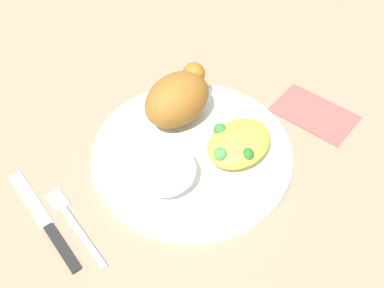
# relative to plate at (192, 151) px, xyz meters

# --- Properties ---
(ground_plane) EXTENTS (2.00, 2.00, 0.00)m
(ground_plane) POSITION_rel_plate_xyz_m (0.00, 0.00, -0.01)
(ground_plane) COLOR #9D755A
(plate) EXTENTS (0.30, 0.30, 0.01)m
(plate) POSITION_rel_plate_xyz_m (0.00, 0.00, 0.00)
(plate) COLOR white
(plate) RESTS_ON ground_plane
(roasted_chicken) EXTENTS (0.12, 0.08, 0.08)m
(roasted_chicken) POSITION_rel_plate_xyz_m (0.03, 0.06, 0.05)
(roasted_chicken) COLOR #92591F
(roasted_chicken) RESTS_ON plate
(rice_pile) EXTENTS (0.09, 0.09, 0.05)m
(rice_pile) POSITION_rel_plate_xyz_m (-0.07, -0.02, 0.03)
(rice_pile) COLOR silver
(rice_pile) RESTS_ON plate
(mac_cheese_with_broccoli) EXTENTS (0.11, 0.08, 0.04)m
(mac_cheese_with_broccoli) POSITION_rel_plate_xyz_m (0.04, -0.05, 0.03)
(mac_cheese_with_broccoli) COLOR gold
(mac_cheese_with_broccoli) RESTS_ON plate
(fork) EXTENTS (0.03, 0.14, 0.01)m
(fork) POSITION_rel_plate_xyz_m (-0.19, 0.03, -0.00)
(fork) COLOR #B2B2B7
(fork) RESTS_ON ground_plane
(knife) EXTENTS (0.03, 0.19, 0.01)m
(knife) POSITION_rel_plate_xyz_m (-0.22, 0.04, -0.00)
(knife) COLOR black
(knife) RESTS_ON ground_plane
(napkin) EXTENTS (0.10, 0.14, 0.00)m
(napkin) POSITION_rel_plate_xyz_m (0.20, -0.08, -0.01)
(napkin) COLOR #DB4C47
(napkin) RESTS_ON ground_plane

